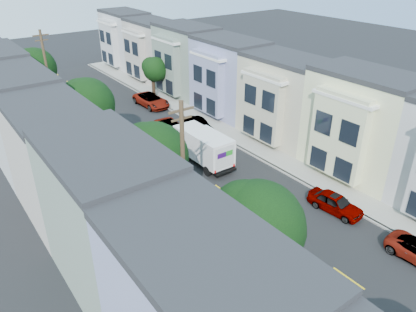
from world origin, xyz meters
TOP-DOWN VIEW (x-y plane):
  - ground at (0.00, 0.00)m, footprint 160.00×160.00m
  - road_slab at (0.00, 15.00)m, footprint 12.00×70.00m
  - curb_left at (-6.05, 15.00)m, footprint 0.30×70.00m
  - curb_right at (6.05, 15.00)m, footprint 0.30×70.00m
  - sidewalk_left at (-7.35, 15.00)m, footprint 2.60×70.00m
  - sidewalk_right at (7.35, 15.00)m, footprint 2.60×70.00m
  - centerline at (0.00, 15.00)m, footprint 0.12×70.00m
  - townhouse_row_left at (-11.15, 15.00)m, footprint 5.00×70.00m
  - townhouse_row_right at (11.15, 15.00)m, footprint 5.00×70.00m
  - tree_b at (-6.30, -4.32)m, footprint 4.70×4.70m
  - tree_c at (-6.30, 5.77)m, footprint 4.70×4.70m
  - tree_d at (-6.30, 17.27)m, footprint 4.70×4.70m
  - tree_e at (-6.30, 33.17)m, footprint 4.70×4.70m
  - tree_far_r at (6.89, 28.92)m, footprint 3.10×3.10m
  - utility_pole_near at (-6.30, 2.00)m, footprint 1.60×0.26m
  - utility_pole_far at (-6.30, 28.00)m, footprint 1.60×0.26m
  - fedex_truck at (1.51, 10.87)m, footprint 2.44×6.33m
  - lead_sedan at (2.52, 17.96)m, footprint 2.62×5.09m
  - parked_left_c at (-4.90, 2.31)m, footprint 2.02×4.42m
  - parked_left_d at (-4.90, 10.22)m, footprint 1.88×4.60m
  - parked_right_b at (4.90, -1.06)m, footprint 2.09×4.52m
  - parked_right_c at (4.90, 16.56)m, footprint 1.72×4.54m
  - parked_right_d at (4.90, 26.58)m, footprint 2.78×5.61m

SIDE VIEW (x-z plane):
  - ground at x=0.00m, z-range 0.00..0.00m
  - centerline at x=0.00m, z-range -0.01..0.01m
  - townhouse_row_left at x=-11.15m, z-range -4.25..4.25m
  - townhouse_row_right at x=11.15m, z-range -4.25..4.25m
  - road_slab at x=0.00m, z-range 0.00..0.02m
  - curb_left at x=-6.05m, z-range 0.00..0.15m
  - curb_right at x=6.05m, z-range 0.00..0.15m
  - sidewalk_left at x=-7.35m, z-range 0.00..0.15m
  - sidewalk_right at x=7.35m, z-range 0.00..0.15m
  - lead_sedan at x=2.52m, z-range 0.00..1.38m
  - parked_left_c at x=-4.90m, z-range 0.00..1.39m
  - parked_right_b at x=4.90m, z-range 0.00..1.42m
  - parked_right_c at x=4.90m, z-range 0.00..1.50m
  - parked_left_d at x=-4.90m, z-range 0.00..1.50m
  - parked_right_d at x=4.90m, z-range 0.00..1.53m
  - fedex_truck at x=1.51m, z-range 0.18..3.21m
  - tree_far_r at x=6.89m, z-range 1.06..6.35m
  - tree_e at x=-6.30m, z-range 1.34..8.76m
  - tree_c at x=-6.30m, z-range 1.38..8.87m
  - utility_pole_near at x=-6.30m, z-range 0.15..10.15m
  - utility_pole_far at x=-6.30m, z-range 0.15..10.15m
  - tree_d at x=-6.30m, z-range 1.49..9.20m
  - tree_b at x=-6.30m, z-range 1.57..9.47m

